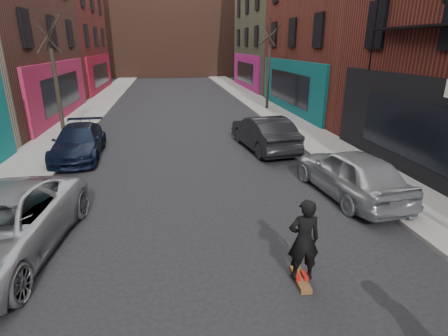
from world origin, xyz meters
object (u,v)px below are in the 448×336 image
object	(u,v)px
parked_right_far	(351,173)
tree_right_far	(269,59)
skateboard	(300,279)
parked_right_end	(264,133)
skateboarder	(304,240)
tree_left_far	(54,68)
parked_left_end	(79,142)

from	to	relation	value
parked_right_far	tree_right_far	bearing A→B (deg)	-101.78
tree_right_far	skateboard	world-z (taller)	tree_right_far
parked_right_end	skateboard	world-z (taller)	parked_right_end
tree_right_far	parked_right_end	xyz separation A→B (m)	(-2.90, -9.81, -2.77)
tree_right_far	skateboarder	size ratio (longest dim) A/B	4.02
tree_left_far	skateboarder	size ratio (longest dim) A/B	3.85
skateboard	tree_left_far	bearing A→B (deg)	124.23
parked_right_far	skateboarder	world-z (taller)	skateboarder
parked_right_far	parked_right_end	size ratio (longest dim) A/B	0.96
tree_left_far	skateboarder	world-z (taller)	tree_left_far
tree_left_far	parked_left_end	distance (m)	4.89
tree_left_far	tree_right_far	size ratio (longest dim) A/B	0.96
parked_left_end	parked_right_far	world-z (taller)	parked_right_far
tree_right_far	parked_left_end	distance (m)	14.81
parked_right_end	tree_right_far	bearing A→B (deg)	-113.73
parked_left_end	parked_right_end	size ratio (longest dim) A/B	0.98
skateboarder	tree_right_far	bearing A→B (deg)	-100.30
tree_left_far	skateboard	size ratio (longest dim) A/B	8.12
tree_left_far	parked_right_far	xyz separation A→B (m)	(10.78, -9.22, -2.63)
parked_right_end	skateboarder	world-z (taller)	skateboarder
tree_left_far	parked_left_end	xyz separation A→B (m)	(1.60, -3.72, -2.73)
parked_right_end	skateboarder	xyz separation A→B (m)	(-1.70, -9.21, 0.19)
parked_left_end	tree_right_far	bearing A→B (deg)	39.03
parked_right_far	parked_right_end	world-z (taller)	parked_right_end
tree_left_far	parked_right_end	bearing A→B (deg)	-21.84
parked_right_far	skateboarder	bearing A→B (deg)	46.03
tree_left_far	parked_left_end	bearing A→B (deg)	-66.74
tree_right_far	parked_left_end	world-z (taller)	tree_right_far
tree_left_far	skateboard	xyz separation A→B (m)	(7.79, -13.01, -3.33)
tree_right_far	skateboard	distance (m)	19.87
tree_right_far	parked_right_far	xyz separation A→B (m)	(-1.62, -15.22, -2.78)
parked_right_far	skateboard	size ratio (longest dim) A/B	5.52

